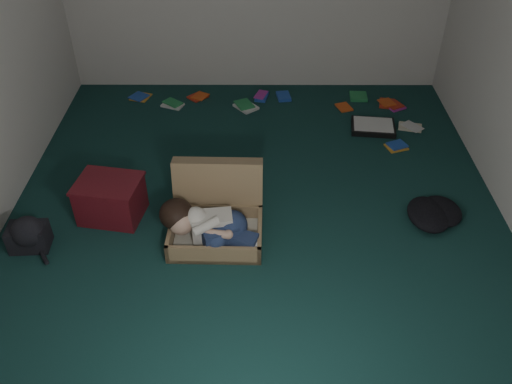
{
  "coord_description": "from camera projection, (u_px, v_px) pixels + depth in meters",
  "views": [
    {
      "loc": [
        0.01,
        -3.33,
        2.88
      ],
      "look_at": [
        0.0,
        -0.15,
        0.35
      ],
      "focal_mm": 38.0,
      "sensor_mm": 36.0,
      "label": 1
    }
  ],
  "objects": [
    {
      "name": "paper_tray",
      "position": [
        373.0,
        127.0,
        5.4
      ],
      "size": [
        0.46,
        0.37,
        0.06
      ],
      "rotation": [
        0.0,
        0.0,
        -0.11
      ],
      "color": "black",
      "rests_on": "floor"
    },
    {
      "name": "backpack",
      "position": [
        28.0,
        236.0,
        4.04
      ],
      "size": [
        0.37,
        0.31,
        0.21
      ],
      "primitive_type": null,
      "rotation": [
        0.0,
        0.0,
        0.06
      ],
      "color": "black",
      "rests_on": "floor"
    },
    {
      "name": "floor",
      "position": [
        256.0,
        214.0,
        4.4
      ],
      "size": [
        4.5,
        4.5,
        0.0
      ],
      "primitive_type": "plane",
      "color": "#113230",
      "rests_on": "ground"
    },
    {
      "name": "maroon_bin",
      "position": [
        111.0,
        199.0,
        4.28
      ],
      "size": [
        0.55,
        0.47,
        0.34
      ],
      "rotation": [
        0.0,
        0.0,
        -0.17
      ],
      "color": "#591219",
      "rests_on": "floor"
    },
    {
      "name": "suitcase",
      "position": [
        217.0,
        214.0,
        4.17
      ],
      "size": [
        0.71,
        0.7,
        0.51
      ],
      "rotation": [
        0.0,
        0.0,
        -0.02
      ],
      "color": "#957852",
      "rests_on": "floor"
    },
    {
      "name": "book_scatter",
      "position": [
        303.0,
        108.0,
        5.72
      ],
      "size": [
        2.99,
        1.21,
        0.02
      ],
      "color": "orange",
      "rests_on": "floor"
    },
    {
      "name": "clothing_pile",
      "position": [
        432.0,
        215.0,
        4.27
      ],
      "size": [
        0.51,
        0.44,
        0.15
      ],
      "primitive_type": null,
      "rotation": [
        0.0,
        0.0,
        0.12
      ],
      "color": "black",
      "rests_on": "floor"
    },
    {
      "name": "person",
      "position": [
        208.0,
        225.0,
        4.0
      ],
      "size": [
        0.76,
        0.37,
        0.32
      ],
      "rotation": [
        0.0,
        0.0,
        -0.02
      ],
      "color": "silver",
      "rests_on": "suitcase"
    },
    {
      "name": "wall_front",
      "position": [
        254.0,
        359.0,
        1.83
      ],
      "size": [
        4.5,
        0.0,
        4.5
      ],
      "primitive_type": "plane",
      "rotation": [
        -1.57,
        0.0,
        0.0
      ],
      "color": "silver",
      "rests_on": "ground"
    }
  ]
}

